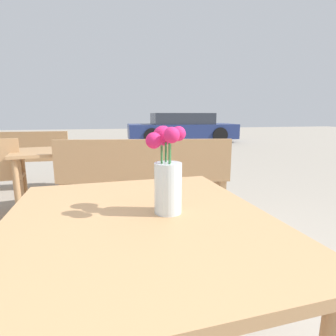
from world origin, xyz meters
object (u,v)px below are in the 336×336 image
(flower_vase, at_px, (167,178))
(bench_near, at_px, (144,177))
(parked_car, at_px, (182,128))
(table_front, at_px, (139,245))
(table_back, at_px, (47,163))

(flower_vase, relative_size, bench_near, 0.17)
(bench_near, height_order, parked_car, parked_car)
(table_front, height_order, flower_vase, flower_vase)
(flower_vase, distance_m, bench_near, 1.79)
(flower_vase, bearing_deg, bench_near, 84.68)
(flower_vase, xyz_separation_m, table_back, (-0.82, 2.15, -0.30))
(bench_near, bearing_deg, table_back, 156.98)
(table_front, bearing_deg, parked_car, 73.18)
(table_front, distance_m, table_back, 2.28)
(table_front, height_order, table_back, table_front)
(table_front, xyz_separation_m, parked_car, (2.85, 9.43, -0.10))
(flower_vase, distance_m, table_back, 2.32)
(parked_car, bearing_deg, table_back, -116.19)
(table_front, height_order, bench_near, bench_near)
(table_back, bearing_deg, table_front, -71.53)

